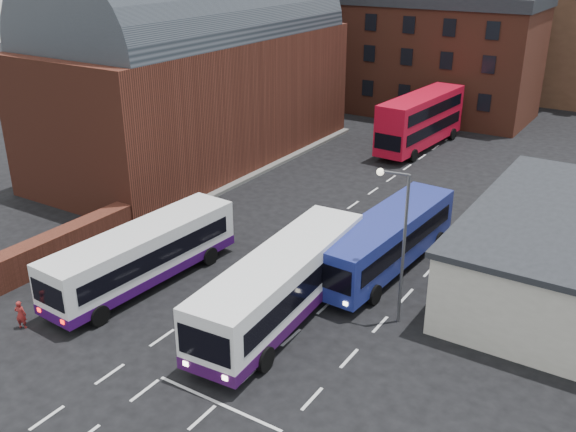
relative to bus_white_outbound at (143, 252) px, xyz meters
The scene contains 11 objects.
ground 5.31m from the bus_white_outbound, 31.03° to the right, with size 180.00×180.00×0.00m, color black.
railway_station 22.35m from the bus_white_outbound, 121.36° to the left, with size 12.00×28.00×16.00m.
forecourt_wall 6.04m from the bus_white_outbound, behind, with size 1.20×10.00×1.80m, color #602B1E.
brick_terrace 43.62m from the bus_white_outbound, 92.29° to the left, with size 22.00×10.00×11.00m, color brown.
bus_white_outbound is the anchor object (origin of this frame).
bus_white_inbound 8.06m from the bus_white_outbound, ahead, with size 3.71×12.62×3.40m.
bus_blue 13.12m from the bus_white_outbound, 39.73° to the left, with size 3.45×11.75×3.17m.
bus_red_double 31.03m from the bus_white_outbound, 84.39° to the left, with size 3.62×12.00×4.74m.
street_lamp 13.42m from the bus_white_outbound, 16.35° to the left, with size 1.53×0.44×7.57m.
pedestrian_red 6.63m from the bus_white_outbound, 106.50° to the right, with size 0.53×0.35×1.44m, color maroon.
pedestrian_beige 4.52m from the bus_white_outbound, 119.32° to the right, with size 0.68×0.53×1.39m, color beige.
Camera 1 is at (18.24, -18.70, 16.73)m, focal length 40.00 mm.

